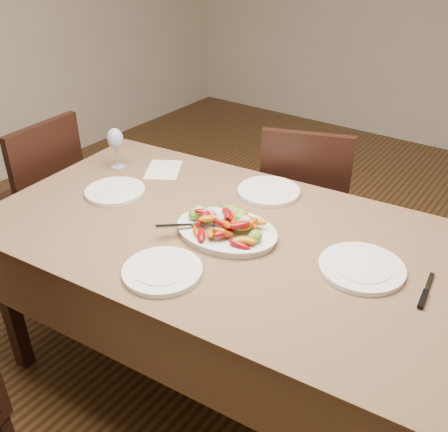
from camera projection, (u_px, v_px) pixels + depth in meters
floor at (244, 336)px, 2.46m from camera, size 6.00×6.00×0.00m
dining_table at (224, 307)px, 2.07m from camera, size 1.93×1.21×0.76m
chair_far at (305, 205)px, 2.62m from camera, size 0.54×0.54×0.95m
chair_left at (32, 203)px, 2.64m from camera, size 0.45×0.45×0.95m
serving_platter at (226, 232)px, 1.84m from camera, size 0.40×0.32×0.02m
roasted_vegetables at (226, 219)px, 1.81m from camera, size 0.33×0.24×0.09m
serving_spoon at (206, 224)px, 1.83m from camera, size 0.25×0.23×0.03m
plate_left at (115, 192)px, 2.13m from camera, size 0.25×0.25×0.02m
plate_right at (362, 268)px, 1.66m from camera, size 0.29×0.29×0.02m
plate_far at (269, 191)px, 2.13m from camera, size 0.27×0.27×0.02m
plate_near at (162, 271)px, 1.64m from camera, size 0.27×0.27×0.02m
wine_glass at (116, 147)px, 2.31m from camera, size 0.08×0.08×0.20m
menu_card at (163, 170)px, 2.33m from camera, size 0.24×0.26×0.00m
table_knife at (426, 292)px, 1.56m from camera, size 0.04×0.20×0.01m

